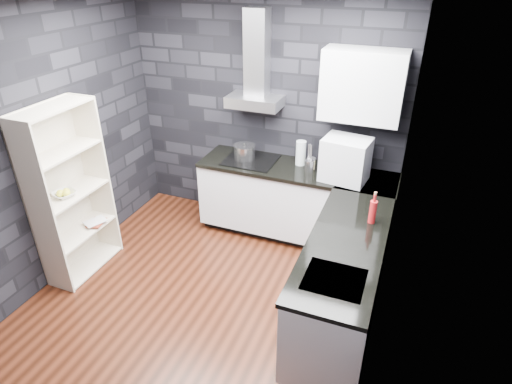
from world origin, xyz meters
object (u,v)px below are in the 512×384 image
Objects in this scene: glass_vase at (301,153)px; fruit_bowl at (64,194)px; appliance_garage at (345,160)px; pot at (244,152)px; storage_jar at (311,164)px; utensil_crock at (309,166)px; red_bottle at (373,212)px; bookshelf at (71,194)px.

glass_vase reaches higher than fruit_bowl.
appliance_garage is at bearing 29.30° from fruit_bowl.
appliance_garage is 2.83m from fruit_bowl.
pot reaches higher than storage_jar.
fruit_bowl is at bearing -145.31° from utensil_crock.
pot is 0.87× the size of glass_vase.
red_bottle is (0.40, -0.74, -0.12)m from appliance_garage.
appliance_garage is 2.80m from bookshelf.
utensil_crock is 2.52m from fruit_bowl.
fruit_bowl is at bearing -167.41° from red_bottle.
bookshelf is at bearing 90.00° from fruit_bowl.
pot is at bearing 49.06° from fruit_bowl.
fruit_bowl is (-1.29, -1.48, -0.05)m from pot.
red_bottle is 2.93m from fruit_bowl.
appliance_garage reaches higher than fruit_bowl.
red_bottle is (0.93, -0.94, -0.03)m from glass_vase.
pot is 1.19m from appliance_garage.
utensil_crock is (-0.00, -0.08, 0.01)m from storage_jar.
fruit_bowl is (-2.86, -0.64, -0.07)m from red_bottle.
red_bottle is at bearing 30.17° from bookshelf.
utensil_crock is 2.48m from bookshelf.
bookshelf is at bearing -145.29° from storage_jar.
appliance_garage is at bearing -4.89° from pot.
appliance_garage reaches higher than pot.
red_bottle reaches higher than utensil_crock.
pot is 0.13× the size of bookshelf.
glass_vase is (0.65, 0.09, 0.05)m from pot.
appliance_garage is (0.39, -0.05, 0.16)m from utensil_crock.
appliance_garage is (0.39, -0.13, 0.17)m from storage_jar.
utensil_crock is 0.07× the size of bookshelf.
appliance_garage reaches higher than red_bottle.
bookshelf reaches higher than pot.
fruit_bowl is (0.00, -0.07, 0.04)m from bookshelf.
pot is at bearing 66.60° from bookshelf.
pot is at bearing 176.36° from utensil_crock.
storage_jar is at bearing 132.05° from red_bottle.
bookshelf reaches higher than utensil_crock.
appliance_garage is (1.18, -0.10, 0.14)m from pot.
utensil_crock is 0.63× the size of fruit_bowl.
utensil_crock reaches higher than storage_jar.
glass_vase reaches higher than red_bottle.
storage_jar is at bearing 53.69° from bookshelf.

